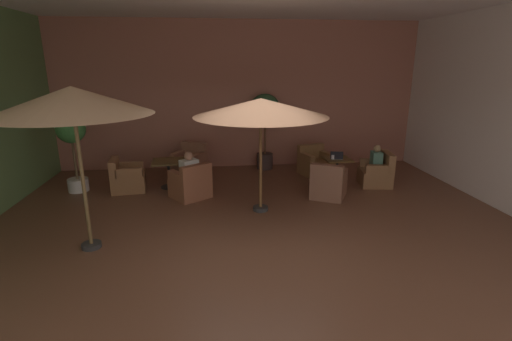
# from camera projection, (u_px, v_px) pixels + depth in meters

# --- Properties ---
(ground_plane) EXTENTS (10.45, 9.24, 0.02)m
(ground_plane) POSITION_uv_depth(u_px,v_px,m) (259.00, 231.00, 6.95)
(ground_plane) COLOR brown
(wall_back_brick) EXTENTS (10.45, 0.08, 4.13)m
(wall_back_brick) POSITION_uv_depth(u_px,v_px,m) (240.00, 96.00, 10.74)
(wall_back_brick) COLOR #A0624E
(wall_back_brick) RESTS_ON ground_plane
(cafe_table_front_left) EXTENTS (0.65, 0.65, 0.68)m
(cafe_table_front_left) POSITION_uv_depth(u_px,v_px,m) (337.00, 165.00, 9.41)
(cafe_table_front_left) COLOR black
(cafe_table_front_left) RESTS_ON ground_plane
(armchair_front_left_north) EXTENTS (0.96, 0.95, 0.80)m
(armchair_front_left_north) POSITION_uv_depth(u_px,v_px,m) (315.00, 164.00, 10.35)
(armchair_front_left_north) COLOR olive
(armchair_front_left_north) RESTS_ON ground_plane
(armchair_front_left_east) EXTENTS (1.01, 1.05, 0.84)m
(armchair_front_left_east) POSITION_uv_depth(u_px,v_px,m) (329.00, 184.00, 8.56)
(armchair_front_left_east) COLOR brown
(armchair_front_left_east) RESTS_ON ground_plane
(armchair_front_left_south) EXTENTS (0.83, 0.86, 0.84)m
(armchair_front_left_south) POSITION_uv_depth(u_px,v_px,m) (377.00, 173.00, 9.43)
(armchair_front_left_south) COLOR brown
(armchair_front_left_south) RESTS_ON ground_plane
(cafe_table_front_right) EXTENTS (0.82, 0.82, 0.68)m
(cafe_table_front_right) POSITION_uv_depth(u_px,v_px,m) (169.00, 167.00, 9.19)
(cafe_table_front_right) COLOR black
(cafe_table_front_right) RESTS_ON ground_plane
(armchair_front_right_north) EXTENTS (0.85, 0.81, 0.80)m
(armchair_front_right_north) POSITION_uv_depth(u_px,v_px,m) (127.00, 178.00, 9.03)
(armchair_front_right_north) COLOR brown
(armchair_front_right_north) RESTS_ON ground_plane
(armchair_front_right_east) EXTENTS (1.03, 1.02, 0.83)m
(armchair_front_right_east) POSITION_uv_depth(u_px,v_px,m) (191.00, 185.00, 8.53)
(armchair_front_right_east) COLOR #925539
(armchair_front_right_east) RESTS_ON ground_plane
(armchair_front_right_south) EXTENTS (1.01, 1.02, 0.89)m
(armchair_front_right_south) POSITION_uv_depth(u_px,v_px,m) (190.00, 165.00, 10.14)
(armchair_front_right_south) COLOR #925E47
(armchair_front_right_south) RESTS_ON ground_plane
(patio_umbrella_tall_red) EXTENTS (2.40, 2.40, 2.65)m
(patio_umbrella_tall_red) POSITION_uv_depth(u_px,v_px,m) (72.00, 101.00, 5.62)
(patio_umbrella_tall_red) COLOR #2D2D2D
(patio_umbrella_tall_red) RESTS_ON ground_plane
(patio_umbrella_center_beige) EXTENTS (2.66, 2.66, 2.32)m
(patio_umbrella_center_beige) POSITION_uv_depth(u_px,v_px,m) (261.00, 108.00, 7.29)
(patio_umbrella_center_beige) COLOR #2D2D2D
(patio_umbrella_center_beige) RESTS_ON ground_plane
(potted_tree_left_corner) EXTENTS (0.86, 0.86, 2.15)m
(potted_tree_left_corner) POSITION_uv_depth(u_px,v_px,m) (265.00, 116.00, 10.56)
(potted_tree_left_corner) COLOR #3C2D2B
(potted_tree_left_corner) RESTS_ON ground_plane
(potted_tree_mid_left) EXTENTS (0.66, 0.66, 1.84)m
(potted_tree_mid_left) POSITION_uv_depth(u_px,v_px,m) (72.00, 140.00, 8.72)
(potted_tree_mid_left) COLOR silver
(potted_tree_mid_left) RESTS_ON ground_plane
(patron_blue_shirt) EXTENTS (0.28, 0.37, 0.63)m
(patron_blue_shirt) POSITION_uv_depth(u_px,v_px,m) (376.00, 159.00, 9.33)
(patron_blue_shirt) COLOR #49725F
(patron_blue_shirt) RESTS_ON ground_plane
(patron_by_window) EXTENTS (0.46, 0.43, 0.66)m
(patron_by_window) POSITION_uv_depth(u_px,v_px,m) (189.00, 168.00, 8.45)
(patron_by_window) COLOR silver
(patron_by_window) RESTS_ON ground_plane
(iced_drink_cup) EXTENTS (0.08, 0.08, 0.11)m
(iced_drink_cup) POSITION_uv_depth(u_px,v_px,m) (333.00, 157.00, 9.28)
(iced_drink_cup) COLOR white
(iced_drink_cup) RESTS_ON cafe_table_front_left
(open_laptop) EXTENTS (0.36, 0.30, 0.20)m
(open_laptop) POSITION_uv_depth(u_px,v_px,m) (337.00, 157.00, 9.31)
(open_laptop) COLOR #9EA0A5
(open_laptop) RESTS_ON cafe_table_front_left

